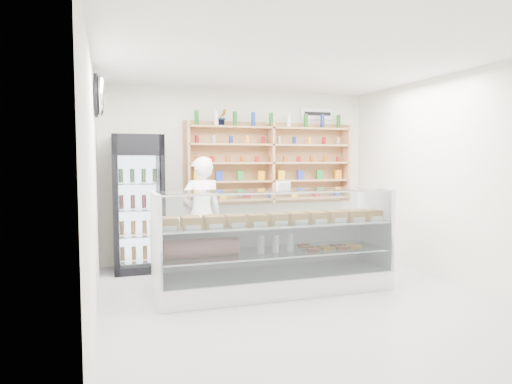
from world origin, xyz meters
name	(u,v)px	position (x,y,z in m)	size (l,w,h in m)	color
room	(300,182)	(0.00, 0.00, 1.40)	(5.00, 5.00, 5.00)	#ABABB0
display_counter	(274,263)	(-0.14, 0.50, 0.36)	(2.96, 0.88, 1.29)	white
shop_worker	(201,214)	(-0.80, 1.77, 0.85)	(0.62, 0.41, 1.70)	white
drinks_cooler	(138,203)	(-1.68, 2.13, 1.01)	(0.74, 0.72, 2.02)	black
wall_shelving	(271,163)	(0.50, 2.34, 1.59)	(2.84, 0.28, 1.33)	tan
potted_plant	(222,117)	(-0.33, 2.34, 2.33)	(0.15, 0.12, 0.27)	#1E6626
security_mirror	(100,96)	(-2.17, 1.20, 2.45)	(0.15, 0.50, 0.50)	silver
wall_sign	(317,114)	(1.40, 2.47, 2.45)	(0.62, 0.03, 0.20)	white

